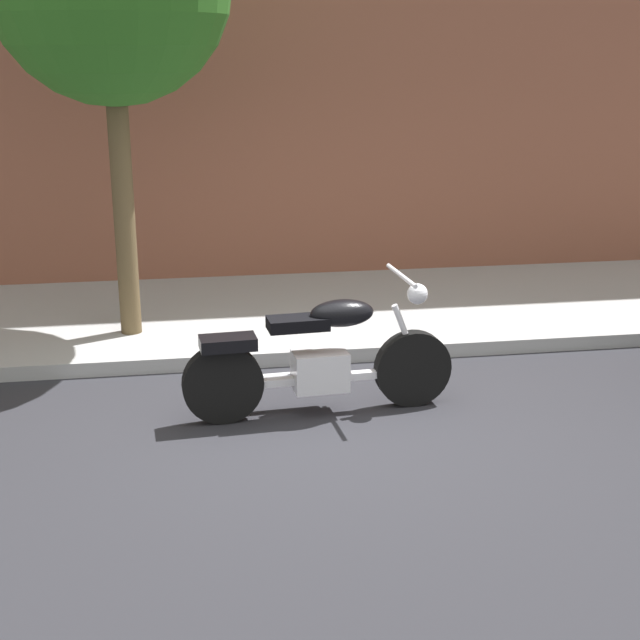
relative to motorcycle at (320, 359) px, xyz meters
The scene contains 3 objects.
ground_plane 0.52m from the motorcycle, 87.88° to the right, with size 60.00×60.00×0.00m, color #28282D.
sidewalk 2.66m from the motorcycle, 89.82° to the left, with size 18.64×2.99×0.14m, color #A1A1A1.
motorcycle is the anchor object (origin of this frame).
Camera 1 is at (-1.09, -6.46, 2.88)m, focal length 50.08 mm.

